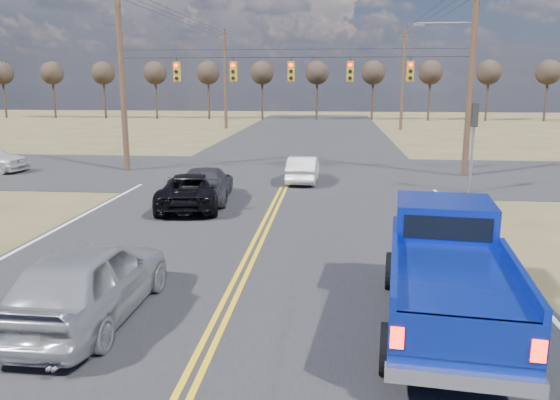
# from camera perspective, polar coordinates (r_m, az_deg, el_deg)

# --- Properties ---
(ground) EXTENTS (160.00, 160.00, 0.00)m
(ground) POSITION_cam_1_polar(r_m,az_deg,el_deg) (11.87, -5.85, -11.60)
(ground) COLOR brown
(ground) RESTS_ON ground
(road_main) EXTENTS (14.00, 120.00, 0.02)m
(road_main) POSITION_cam_1_polar(r_m,az_deg,el_deg) (21.30, -0.56, -0.73)
(road_main) COLOR #28282B
(road_main) RESTS_ON ground
(road_cross) EXTENTS (120.00, 12.00, 0.02)m
(road_cross) POSITION_cam_1_polar(r_m,az_deg,el_deg) (29.11, 1.13, 2.79)
(road_cross) COLOR #28282B
(road_cross) RESTS_ON ground
(signal_gantry) EXTENTS (19.60, 4.83, 10.00)m
(signal_gantry) POSITION_cam_1_polar(r_m,az_deg,el_deg) (28.47, 2.17, 12.81)
(signal_gantry) COLOR #473323
(signal_gantry) RESTS_ON ground
(utility_poles) EXTENTS (19.60, 58.32, 10.00)m
(utility_poles) POSITION_cam_1_polar(r_m,az_deg,el_deg) (27.72, 1.01, 13.17)
(utility_poles) COLOR #473323
(utility_poles) RESTS_ON ground
(treeline) EXTENTS (87.00, 117.80, 7.40)m
(treeline) POSITION_cam_1_polar(r_m,az_deg,el_deg) (37.67, 2.27, 13.65)
(treeline) COLOR #33261C
(treeline) RESTS_ON ground
(pickup_truck) EXTENTS (2.95, 6.26, 2.27)m
(pickup_truck) POSITION_cam_1_polar(r_m,az_deg,el_deg) (11.37, 17.06, -7.23)
(pickup_truck) COLOR black
(pickup_truck) RESTS_ON ground
(silver_suv) EXTENTS (2.08, 4.98, 1.68)m
(silver_suv) POSITION_cam_1_polar(r_m,az_deg,el_deg) (11.83, -19.39, -7.95)
(silver_suv) COLOR #95979C
(silver_suv) RESTS_ON ground
(black_suv) EXTENTS (2.92, 5.15, 1.36)m
(black_suv) POSITION_cam_1_polar(r_m,az_deg,el_deg) (21.34, -9.27, 0.99)
(black_suv) COLOR black
(black_suv) RESTS_ON ground
(white_car_queue) EXTENTS (1.46, 3.91, 1.28)m
(white_car_queue) POSITION_cam_1_polar(r_m,az_deg,el_deg) (26.50, 2.44, 3.24)
(white_car_queue) COLOR silver
(white_car_queue) RESTS_ON ground
(dgrey_car_queue) EXTENTS (2.48, 5.02, 1.40)m
(dgrey_car_queue) POSITION_cam_1_polar(r_m,az_deg,el_deg) (22.45, -7.78, 1.66)
(dgrey_car_queue) COLOR #36363B
(dgrey_car_queue) RESTS_ON ground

